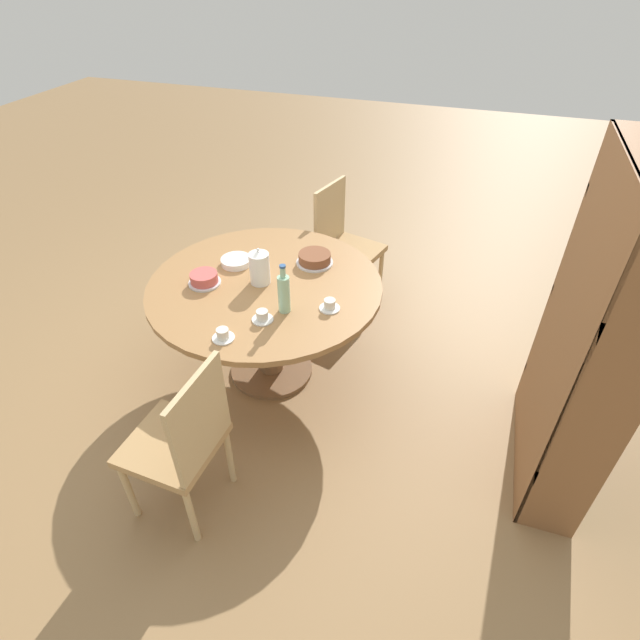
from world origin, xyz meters
TOP-DOWN VIEW (x-y plane):
  - ground_plane at (0.00, 0.00)m, footprint 14.00×14.00m
  - dining_table at (0.00, 0.00)m, footprint 1.40×1.40m
  - chair_a at (1.04, 0.00)m, footprint 0.44×0.44m
  - chair_b at (-1.02, 0.21)m, footprint 0.52×0.52m
  - bookshelf at (0.18, 1.71)m, footprint 0.94×0.28m
  - coffee_pot at (-0.00, -0.03)m, footprint 0.12×0.12m
  - water_bottle at (0.22, 0.21)m, footprint 0.07×0.07m
  - cake_main at (-0.30, 0.21)m, footprint 0.23×0.23m
  - cake_second at (0.12, -0.34)m, footprint 0.19×0.19m
  - cup_a at (0.13, 0.44)m, footprint 0.12×0.12m
  - cup_b at (0.34, 0.13)m, footprint 0.12×0.12m
  - cup_c at (0.54, -0.00)m, footprint 0.12×0.12m
  - plate_stack at (-0.14, -0.26)m, footprint 0.19×0.19m

SIDE VIEW (x-z plane):
  - ground_plane at x=0.00m, z-range 0.00..0.00m
  - chair_a at x=1.04m, z-range 0.03..0.96m
  - chair_b at x=-1.02m, z-range 0.03..0.96m
  - dining_table at x=0.00m, z-range 0.22..0.94m
  - plate_stack at x=-0.14m, z-range 0.72..0.76m
  - cup_a at x=0.13m, z-range 0.72..0.78m
  - cup_b at x=0.34m, z-range 0.72..0.78m
  - cup_c at x=0.54m, z-range 0.72..0.78m
  - cake_second at x=0.12m, z-range 0.72..0.79m
  - cake_main at x=-0.30m, z-range 0.72..0.79m
  - coffee_pot at x=0.00m, z-range 0.71..0.94m
  - water_bottle at x=0.22m, z-range 0.70..0.99m
  - bookshelf at x=0.18m, z-range -0.01..1.72m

